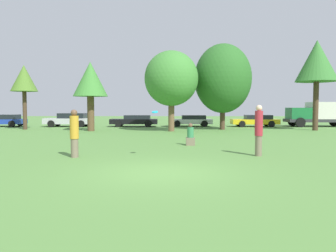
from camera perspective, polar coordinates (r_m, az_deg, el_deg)
ground_plane at (r=9.61m, az=-1.27°, el=-8.03°), size 120.00×120.00×0.00m
person_thrower at (r=12.79m, az=-15.93°, el=-1.18°), size 0.33×0.33×1.80m
person_catcher at (r=13.11m, az=15.46°, el=-0.62°), size 0.30×0.30×1.97m
frisbee at (r=12.17m, az=-2.29°, el=2.45°), size 0.25×0.24×0.11m
bystander_sitting at (r=16.27m, az=3.91°, el=-1.79°), size 0.42×0.35×1.09m
tree_0 at (r=30.39m, az=-23.69°, el=7.43°), size 2.20×2.20×5.42m
tree_1 at (r=26.76m, az=-13.32°, el=7.70°), size 2.71×2.71×5.45m
tree_2 at (r=25.81m, az=0.58°, el=8.20°), size 4.18×4.18×6.27m
tree_3 at (r=28.12m, az=9.48°, el=8.10°), size 4.75×4.75×7.16m
tree_4 at (r=29.55m, az=24.40°, el=10.12°), size 3.33×3.33×7.29m
parked_car_blue at (r=35.71m, az=-26.49°, el=0.91°), size 3.92×1.97×1.17m
parked_car_silver at (r=33.25m, az=-16.64°, el=1.07°), size 4.57×2.02×1.31m
parked_car_black at (r=32.15m, az=-5.75°, el=0.97°), size 4.58×1.90×1.11m
parked_car_white at (r=32.42m, az=4.04°, el=0.98°), size 4.23×1.92×1.10m
parked_car_yellow at (r=32.96m, az=14.95°, el=0.94°), size 4.48×1.89×1.14m
delivery_truck_green at (r=35.22m, az=25.13°, el=2.02°), size 6.62×2.25×2.38m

